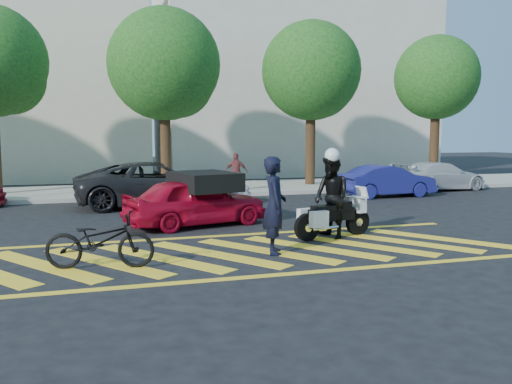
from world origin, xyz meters
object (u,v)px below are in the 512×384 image
object	(u,v)px
police_motorcycle	(332,216)
parked_far_right	(440,176)
bicycle	(100,241)
parked_mid_left	(156,184)
red_convertible	(196,202)
parked_right	(387,181)
parked_mid_right	(201,187)
officer_moto	(332,197)
officer_bike	(275,205)

from	to	relation	value
police_motorcycle	parked_far_right	world-z (taller)	parked_far_right
bicycle	parked_mid_left	size ratio (longest dim) A/B	0.37
red_convertible	parked_right	bearing A→B (deg)	-77.61
bicycle	parked_mid_right	world-z (taller)	parked_mid_right
parked_far_right	parked_mid_right	bearing A→B (deg)	91.33
police_motorcycle	parked_mid_left	bearing A→B (deg)	102.92
red_convertible	officer_moto	bearing A→B (deg)	-148.04
officer_bike	parked_mid_right	size ratio (longest dim) A/B	0.58
red_convertible	parked_far_right	xyz separation A→B (m)	(11.72, 5.70, -0.04)
parked_mid_right	police_motorcycle	bearing A→B (deg)	-161.58
parked_mid_right	parked_right	xyz separation A→B (m)	(7.35, -0.00, 0.02)
police_motorcycle	parked_mid_left	xyz separation A→B (m)	(-3.33, 6.90, 0.23)
police_motorcycle	red_convertible	bearing A→B (deg)	124.08
officer_moto	parked_mid_right	xyz separation A→B (m)	(-1.78, 6.89, -0.39)
police_motorcycle	parked_mid_left	distance (m)	7.66
bicycle	parked_right	world-z (taller)	parked_right
police_motorcycle	red_convertible	world-z (taller)	red_convertible
officer_bike	bicycle	size ratio (longest dim) A/B	1.02
police_motorcycle	officer_moto	world-z (taller)	officer_moto
officer_moto	parked_mid_right	world-z (taller)	officer_moto
bicycle	parked_far_right	world-z (taller)	parked_far_right
officer_moto	parked_right	world-z (taller)	officer_moto
police_motorcycle	parked_mid_right	size ratio (longest dim) A/B	0.61
red_convertible	parked_far_right	size ratio (longest dim) A/B	0.91
officer_moto	police_motorcycle	bearing A→B (deg)	50.41
bicycle	police_motorcycle	bearing A→B (deg)	-63.21
bicycle	parked_mid_left	bearing A→B (deg)	-1.33
officer_moto	parked_mid_left	distance (m)	7.65
officer_moto	parked_mid_right	bearing A→B (deg)	-178.36
parked_mid_right	parked_mid_left	bearing A→B (deg)	93.82
officer_bike	parked_mid_left	bearing A→B (deg)	24.04
parked_right	red_convertible	bearing A→B (deg)	115.51
officer_bike	parked_far_right	world-z (taller)	officer_bike
parked_right	police_motorcycle	bearing A→B (deg)	139.36
parked_far_right	red_convertible	bearing A→B (deg)	109.85
parked_mid_left	parked_right	bearing A→B (deg)	-92.99
police_motorcycle	officer_moto	bearing A→B (deg)	140.41
police_motorcycle	parked_mid_right	xyz separation A→B (m)	(-1.80, 6.90, 0.08)
officer_bike	parked_mid_right	bearing A→B (deg)	13.26
parked_mid_left	parked_mid_right	world-z (taller)	parked_mid_left
officer_bike	police_motorcycle	xyz separation A→B (m)	(1.84, 1.17, -0.49)
police_motorcycle	red_convertible	distance (m)	3.81
parked_right	parked_far_right	distance (m)	3.66
officer_bike	bicycle	world-z (taller)	officer_bike
bicycle	parked_far_right	bearing A→B (deg)	-43.64
officer_bike	parked_far_right	size ratio (longest dim) A/B	0.48
parked_right	parked_far_right	xyz separation A→B (m)	(3.38, 1.40, -0.00)
officer_moto	parked_far_right	xyz separation A→B (m)	(8.95, 8.29, -0.37)
officer_bike	bicycle	xyz separation A→B (m)	(-3.47, -0.22, -0.49)
bicycle	officer_moto	distance (m)	5.50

